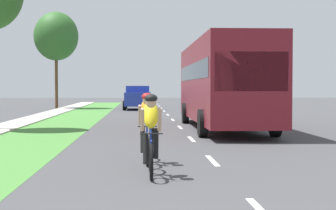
# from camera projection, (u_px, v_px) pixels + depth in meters

# --- Properties ---
(ground_plane) EXTENTS (120.00, 120.00, 0.00)m
(ground_plane) POSITION_uv_depth(u_px,v_px,m) (178.00, 125.00, 23.56)
(ground_plane) COLOR #424244
(grass_verge) EXTENTS (2.89, 70.00, 0.01)m
(grass_verge) POSITION_uv_depth(u_px,v_px,m) (60.00, 126.00, 23.29)
(grass_verge) COLOR #478438
(grass_verge) RESTS_ON ground_plane
(sidewalk_concrete) EXTENTS (1.46, 70.00, 0.10)m
(sidewalk_concrete) POSITION_uv_depth(u_px,v_px,m) (10.00, 126.00, 23.18)
(sidewalk_concrete) COLOR #B2ADA3
(sidewalk_concrete) RESTS_ON ground_plane
(lane_markings_center) EXTENTS (0.12, 52.71, 0.01)m
(lane_markings_center) POSITION_uv_depth(u_px,v_px,m) (173.00, 120.00, 27.55)
(lane_markings_center) COLOR white
(lane_markings_center) RESTS_ON ground_plane
(cyclist_lead) EXTENTS (0.42, 1.72, 1.58)m
(cyclist_lead) POSITION_uv_depth(u_px,v_px,m) (151.00, 134.00, 10.12)
(cyclist_lead) COLOR black
(cyclist_lead) RESTS_ON ground_plane
(cyclist_trailing) EXTENTS (0.42, 1.72, 1.58)m
(cyclist_trailing) POSITION_uv_depth(u_px,v_px,m) (147.00, 127.00, 11.87)
(cyclist_trailing) COLOR black
(cyclist_trailing) RESTS_ON ground_plane
(bus_maroon) EXTENTS (2.78, 11.60, 3.48)m
(bus_maroon) POSITION_uv_depth(u_px,v_px,m) (222.00, 80.00, 21.78)
(bus_maroon) COLOR maroon
(bus_maroon) RESTS_ON ground_plane
(suv_blue) EXTENTS (2.15, 4.70, 1.79)m
(suv_blue) POSITION_uv_depth(u_px,v_px,m) (138.00, 97.00, 40.17)
(suv_blue) COLOR #23389E
(suv_blue) RESTS_ON ground_plane
(pickup_silver) EXTENTS (2.22, 5.10, 1.64)m
(pickup_silver) POSITION_uv_depth(u_px,v_px,m) (137.00, 96.00, 50.78)
(pickup_silver) COLOR #A5A8AD
(pickup_silver) RESTS_ON ground_plane
(street_tree_far) EXTENTS (3.51, 3.51, 7.67)m
(street_tree_far) POSITION_uv_depth(u_px,v_px,m) (56.00, 36.00, 42.15)
(street_tree_far) COLOR brown
(street_tree_far) RESTS_ON ground_plane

